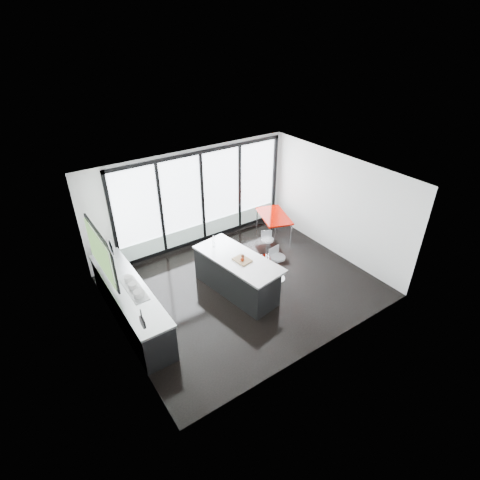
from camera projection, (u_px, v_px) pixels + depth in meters
floor at (244, 286)px, 9.25m from camera, size 6.00×5.00×0.00m
ceiling at (244, 180)px, 7.81m from camera, size 6.00×5.00×0.00m
wall_back at (201, 202)px, 10.47m from camera, size 6.00×0.09×2.80m
wall_front at (323, 296)px, 6.76m from camera, size 6.00×0.00×2.80m
wall_left at (109, 269)px, 7.20m from camera, size 0.26×5.00×2.80m
wall_right at (336, 205)px, 9.98m from camera, size 0.00×5.00×2.80m
counter_cabinets at (131, 303)px, 8.00m from camera, size 0.69×3.24×1.36m
island at (236, 275)px, 8.87m from camera, size 1.29×2.38×1.20m
bar_stool_near at (277, 268)px, 9.33m from camera, size 0.47×0.47×0.68m
bar_stool_far at (267, 249)px, 10.16m from camera, size 0.51×0.51×0.62m
red_table at (273, 226)px, 11.18m from camera, size 1.14×1.49×0.70m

